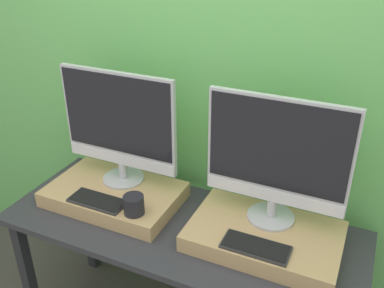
# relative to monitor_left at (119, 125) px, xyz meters

# --- Properties ---
(wall_back) EXTENTS (8.00, 0.04, 2.60)m
(wall_back) POSITION_rel_monitor_left_xyz_m (0.37, 0.26, 0.21)
(wall_back) COLOR #66B75B
(wall_back) RESTS_ON ground_plane
(workbench) EXTENTS (1.58, 0.61, 0.72)m
(workbench) POSITION_rel_monitor_left_xyz_m (0.37, -0.12, -0.45)
(workbench) COLOR #2D2D33
(workbench) RESTS_ON ground_plane
(wooden_riser_left) EXTENTS (0.61, 0.39, 0.07)m
(wooden_riser_left) POSITION_rel_monitor_left_xyz_m (0.00, -0.08, -0.33)
(wooden_riser_left) COLOR tan
(wooden_riser_left) RESTS_ON workbench
(monitor_left) EXTENTS (0.57, 0.20, 0.54)m
(monitor_left) POSITION_rel_monitor_left_xyz_m (0.00, 0.00, 0.00)
(monitor_left) COLOR #B2B2B7
(monitor_left) RESTS_ON wooden_riser_left
(keyboard_left) EXTENTS (0.26, 0.11, 0.01)m
(keyboard_left) POSITION_rel_monitor_left_xyz_m (0.00, -0.21, -0.29)
(keyboard_left) COLOR #2D2D2D
(keyboard_left) RESTS_ON wooden_riser_left
(mug) EXTENTS (0.09, 0.09, 0.09)m
(mug) POSITION_rel_monitor_left_xyz_m (0.19, -0.21, -0.25)
(mug) COLOR black
(mug) RESTS_ON wooden_riser_left
(wooden_riser_right) EXTENTS (0.61, 0.39, 0.07)m
(wooden_riser_right) POSITION_rel_monitor_left_xyz_m (0.73, -0.08, -0.33)
(wooden_riser_right) COLOR tan
(wooden_riser_right) RESTS_ON workbench
(monitor_right) EXTENTS (0.57, 0.20, 0.54)m
(monitor_right) POSITION_rel_monitor_left_xyz_m (0.73, 0.00, 0.00)
(monitor_right) COLOR #B2B2B7
(monitor_right) RESTS_ON wooden_riser_right
(keyboard_right) EXTENTS (0.26, 0.11, 0.01)m
(keyboard_right) POSITION_rel_monitor_left_xyz_m (0.73, -0.21, -0.29)
(keyboard_right) COLOR #2D2D2D
(keyboard_right) RESTS_ON wooden_riser_right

